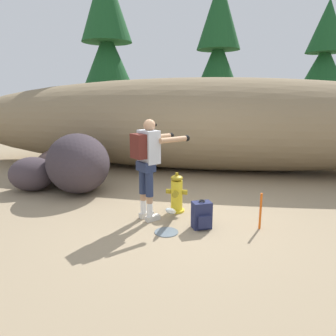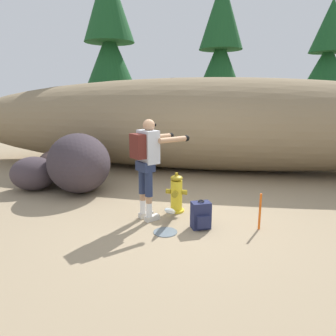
{
  "view_description": "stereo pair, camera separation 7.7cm",
  "coord_description": "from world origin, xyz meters",
  "px_view_note": "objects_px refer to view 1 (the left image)",
  "views": [
    {
      "loc": [
        0.85,
        -5.27,
        2.12
      ],
      "look_at": [
        -0.3,
        0.59,
        0.75
      ],
      "focal_mm": 34.27,
      "sensor_mm": 36.0,
      "label": 1
    },
    {
      "loc": [
        0.93,
        -5.26,
        2.12
      ],
      "look_at": [
        -0.3,
        0.59,
        0.75
      ],
      "focal_mm": 34.27,
      "sensor_mm": 36.0,
      "label": 2
    }
  ],
  "objects_px": {
    "survey_stake": "(261,211)",
    "utility_worker": "(149,157)",
    "boulder_small": "(60,165)",
    "boulder_mid": "(32,174)",
    "fire_hydrant": "(177,194)",
    "boulder_large": "(78,163)",
    "spare_backpack": "(202,215)"
  },
  "relations": [
    {
      "from": "fire_hydrant",
      "to": "survey_stake",
      "type": "distance_m",
      "value": 1.54
    },
    {
      "from": "utility_worker",
      "to": "survey_stake",
      "type": "distance_m",
      "value": 2.02
    },
    {
      "from": "survey_stake",
      "to": "boulder_small",
      "type": "bearing_deg",
      "value": 155.66
    },
    {
      "from": "boulder_small",
      "to": "boulder_large",
      "type": "bearing_deg",
      "value": -41.4
    },
    {
      "from": "spare_backpack",
      "to": "boulder_mid",
      "type": "xyz_separation_m",
      "value": [
        -3.94,
        1.39,
        0.16
      ]
    },
    {
      "from": "spare_backpack",
      "to": "boulder_small",
      "type": "distance_m",
      "value": 4.41
    },
    {
      "from": "spare_backpack",
      "to": "boulder_large",
      "type": "bearing_deg",
      "value": -142.8
    },
    {
      "from": "fire_hydrant",
      "to": "survey_stake",
      "type": "xyz_separation_m",
      "value": [
        1.45,
        -0.52,
        -0.04
      ]
    },
    {
      "from": "spare_backpack",
      "to": "boulder_small",
      "type": "xyz_separation_m",
      "value": [
        -3.77,
        2.27,
        0.19
      ]
    },
    {
      "from": "fire_hydrant",
      "to": "boulder_large",
      "type": "height_order",
      "value": "boulder_large"
    },
    {
      "from": "fire_hydrant",
      "to": "boulder_large",
      "type": "relative_size",
      "value": 0.45
    },
    {
      "from": "boulder_mid",
      "to": "boulder_small",
      "type": "relative_size",
      "value": 0.85
    },
    {
      "from": "fire_hydrant",
      "to": "boulder_mid",
      "type": "xyz_separation_m",
      "value": [
        -3.42,
        0.72,
        0.04
      ]
    },
    {
      "from": "fire_hydrant",
      "to": "boulder_large",
      "type": "distance_m",
      "value": 2.48
    },
    {
      "from": "spare_backpack",
      "to": "boulder_mid",
      "type": "relative_size",
      "value": 0.47
    },
    {
      "from": "fire_hydrant",
      "to": "boulder_small",
      "type": "height_order",
      "value": "boulder_small"
    },
    {
      "from": "utility_worker",
      "to": "survey_stake",
      "type": "bearing_deg",
      "value": -50.53
    },
    {
      "from": "utility_worker",
      "to": "boulder_mid",
      "type": "distance_m",
      "value": 3.31
    },
    {
      "from": "fire_hydrant",
      "to": "spare_backpack",
      "type": "distance_m",
      "value": 0.86
    },
    {
      "from": "boulder_mid",
      "to": "survey_stake",
      "type": "relative_size",
      "value": 1.68
    },
    {
      "from": "survey_stake",
      "to": "boulder_large",
      "type": "bearing_deg",
      "value": 160.77
    },
    {
      "from": "boulder_large",
      "to": "survey_stake",
      "type": "distance_m",
      "value": 4.02
    },
    {
      "from": "fire_hydrant",
      "to": "utility_worker",
      "type": "relative_size",
      "value": 0.43
    },
    {
      "from": "boulder_large",
      "to": "boulder_mid",
      "type": "bearing_deg",
      "value": -175.83
    },
    {
      "from": "fire_hydrant",
      "to": "boulder_small",
      "type": "relative_size",
      "value": 0.63
    },
    {
      "from": "boulder_large",
      "to": "boulder_small",
      "type": "height_order",
      "value": "boulder_large"
    },
    {
      "from": "spare_backpack",
      "to": "utility_worker",
      "type": "bearing_deg",
      "value": -128.85
    },
    {
      "from": "boulder_large",
      "to": "survey_stake",
      "type": "xyz_separation_m",
      "value": [
        3.78,
        -1.32,
        -0.35
      ]
    },
    {
      "from": "survey_stake",
      "to": "utility_worker",
      "type": "bearing_deg",
      "value": 177.84
    },
    {
      "from": "utility_worker",
      "to": "boulder_small",
      "type": "distance_m",
      "value": 3.57
    },
    {
      "from": "boulder_small",
      "to": "survey_stake",
      "type": "height_order",
      "value": "boulder_small"
    },
    {
      "from": "fire_hydrant",
      "to": "boulder_large",
      "type": "xyz_separation_m",
      "value": [
        -2.33,
        0.8,
        0.31
      ]
    }
  ]
}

